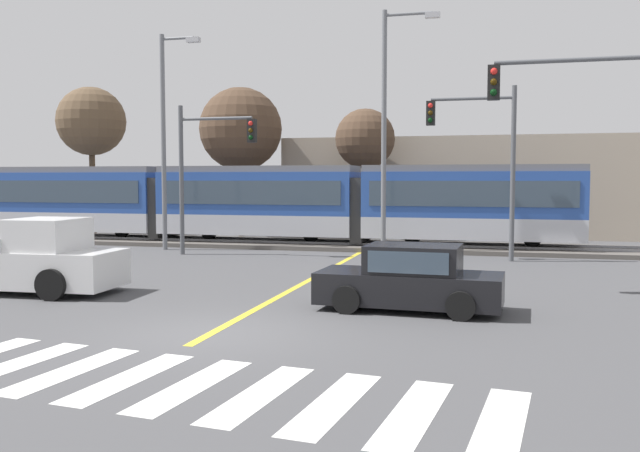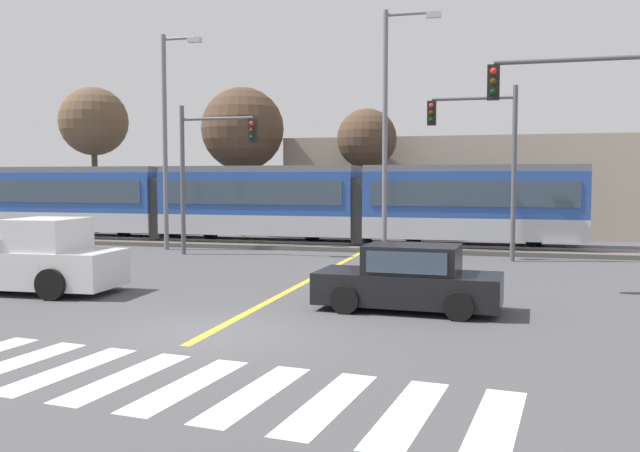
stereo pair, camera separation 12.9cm
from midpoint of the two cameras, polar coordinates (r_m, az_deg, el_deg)
ground_plane at (r=13.58m, az=-9.10°, el=-8.93°), size 200.00×200.00×0.00m
track_bed at (r=29.83m, az=4.36°, el=-1.67°), size 120.00×4.00×0.18m
rail_near at (r=29.11m, az=4.10°, el=-1.53°), size 120.00×0.08×0.10m
rail_far at (r=30.52m, az=4.61°, el=-1.28°), size 120.00×0.08×0.10m
light_rail_tram at (r=31.04m, az=-4.94°, el=2.16°), size 28.00×2.64×3.43m
crosswalk_stripe_3 at (r=12.37m, az=-24.05°, el=-10.50°), size 0.86×2.84×0.01m
crosswalk_stripe_4 at (r=11.64m, az=-20.14°, el=-11.31°), size 0.86×2.84×0.01m
crosswalk_stripe_5 at (r=10.96m, az=-15.72°, el=-12.16°), size 0.86×2.84×0.01m
crosswalk_stripe_6 at (r=10.37m, az=-10.71°, el=-13.03°), size 0.86×2.84×0.01m
crosswalk_stripe_7 at (r=9.85m, az=-5.10°, el=-13.88°), size 0.86×2.84×0.01m
crosswalk_stripe_8 at (r=9.44m, az=1.10°, el=-14.67°), size 0.86×2.84×0.01m
crosswalk_stripe_9 at (r=9.15m, az=7.83°, el=-15.33°), size 0.86×2.84×0.01m
crosswalk_stripe_10 at (r=8.97m, az=14.95°, el=-15.82°), size 0.86×2.84×0.01m
lane_centre_line at (r=20.10m, az=-0.91°, el=-4.66°), size 0.20×16.14×0.01m
sedan_crossing at (r=15.74m, az=7.71°, el=-4.54°), size 4.28×2.08×1.52m
pickup_truck at (r=19.73m, az=-23.45°, el=-2.70°), size 5.50×2.45×1.98m
traffic_light_far_right at (r=25.75m, az=13.89°, el=6.45°), size 3.25×0.38×6.41m
traffic_light_mid_right at (r=18.69m, az=22.63°, el=7.60°), size 4.25×0.38×6.49m
traffic_light_far_left at (r=27.17m, az=-9.34°, el=5.65°), size 3.25×0.38×5.92m
street_lamp_west at (r=29.64m, az=-12.57°, el=7.86°), size 1.82×0.28×9.08m
street_lamp_centre at (r=27.05m, az=6.03°, el=8.98°), size 2.24×0.28×9.59m
bare_tree_far_west at (r=39.83m, az=-18.44°, el=8.31°), size 3.76×3.76×8.09m
bare_tree_west at (r=36.09m, az=-6.44°, el=8.10°), size 4.34×4.34×7.82m
bare_tree_east at (r=34.16m, az=4.08°, el=7.27°), size 3.00×3.00×6.53m
building_backdrop_far at (r=38.22m, az=11.67°, el=3.29°), size 18.39×6.00×5.23m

